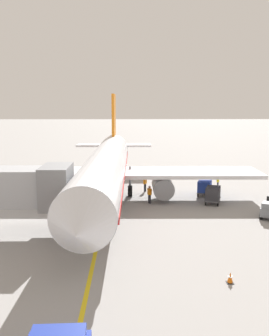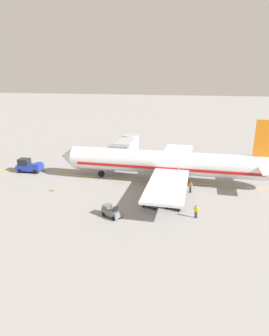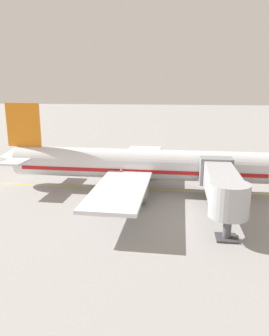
{
  "view_description": "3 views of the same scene",
  "coord_description": "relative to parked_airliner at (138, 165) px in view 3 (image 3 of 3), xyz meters",
  "views": [
    {
      "loc": [
        -2.08,
        34.87,
        9.25
      ],
      "look_at": [
        -2.73,
        -0.25,
        3.11
      ],
      "focal_mm": 38.88,
      "sensor_mm": 36.0,
      "label": 1
    },
    {
      "loc": [
        -45.93,
        -3.4,
        17.05
      ],
      "look_at": [
        -2.3,
        5.49,
        2.79
      ],
      "focal_mm": 31.8,
      "sensor_mm": 36.0,
      "label": 2
    },
    {
      "loc": [
        38.64,
        4.84,
        12.57
      ],
      "look_at": [
        1.04,
        -0.01,
        3.02
      ],
      "focal_mm": 34.52,
      "sensor_mm": 36.0,
      "label": 3
    }
  ],
  "objects": [
    {
      "name": "ground_crew_marshaller",
      "position": [
        -12.05,
        -4.54,
        -2.23
      ],
      "size": [
        0.36,
        0.71,
        1.69
      ],
      "color": "#232328",
      "rests_on": "ground"
    },
    {
      "name": "ground_crew_wing_walker",
      "position": [
        -3.95,
        -3.67,
        -2.23
      ],
      "size": [
        0.47,
        0.66,
        1.69
      ],
      "color": "#232328",
      "rests_on": "ground"
    },
    {
      "name": "gate_lead_in_line",
      "position": [
        -0.03,
        -0.35,
        -3.18
      ],
      "size": [
        0.24,
        80.0,
        0.01
      ],
      "primitive_type": "cube",
      "color": "gold",
      "rests_on": "ground"
    },
    {
      "name": "baggage_tug_lead",
      "position": [
        -13.85,
        5.75,
        -2.47
      ],
      "size": [
        2.3,
        2.76,
        1.62
      ],
      "color": "slate",
      "rests_on": "ground"
    },
    {
      "name": "ground_crew_loader",
      "position": [
        -4.15,
        1.14,
        -2.23
      ],
      "size": [
        0.48,
        0.65,
        1.69
      ],
      "color": "#232328",
      "rests_on": "ground"
    },
    {
      "name": "ground_plane",
      "position": [
        -0.03,
        -0.35,
        -3.19
      ],
      "size": [
        400.0,
        400.0,
        0.0
      ],
      "primitive_type": "plane",
      "color": "gray"
    },
    {
      "name": "jet_bridge",
      "position": [
        8.05,
        9.04,
        0.27
      ],
      "size": [
        12.31,
        3.5,
        4.98
      ],
      "color": "#A8AAAF",
      "rests_on": "ground"
    },
    {
      "name": "safety_cone_nose_left",
      "position": [
        -7.47,
        16.82,
        -2.9
      ],
      "size": [
        0.36,
        0.36,
        0.59
      ],
      "color": "black",
      "rests_on": "ground"
    },
    {
      "name": "baggage_cart_second_in_train",
      "position": [
        -9.99,
        -1.76,
        -2.24
      ],
      "size": [
        1.94,
        2.97,
        1.58
      ],
      "color": "#4C4C51",
      "rests_on": "ground"
    },
    {
      "name": "baggage_cart_front",
      "position": [
        -10.13,
        1.33,
        -2.24
      ],
      "size": [
        1.94,
        2.97,
        1.58
      ],
      "color": "#4C4C51",
      "rests_on": "ground"
    },
    {
      "name": "parked_airliner",
      "position": [
        0.0,
        0.0,
        0.0
      ],
      "size": [
        30.08,
        37.25,
        10.63
      ],
      "color": "silver",
      "rests_on": "ground"
    }
  ]
}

